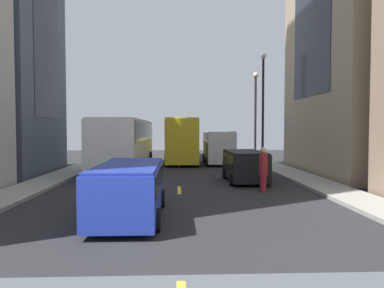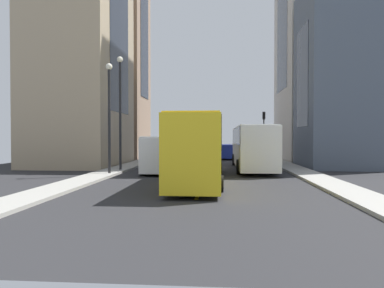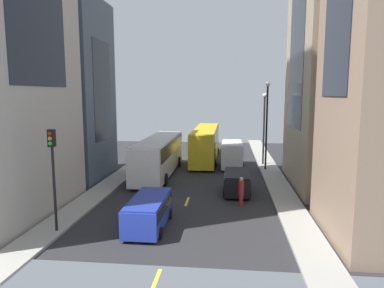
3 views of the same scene
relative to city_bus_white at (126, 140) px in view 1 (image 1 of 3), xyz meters
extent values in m
plane|color=#28282B|center=(3.53, 2.55, -2.01)|extent=(39.42, 39.42, 0.00)
cube|color=#9E9B93|center=(-3.25, 2.55, -1.93)|extent=(1.86, 44.00, 0.15)
cube|color=#9E9B93|center=(10.31, 2.55, -1.93)|extent=(1.86, 44.00, 0.15)
cube|color=yellow|center=(3.53, -7.95, -2.00)|extent=(0.16, 2.00, 0.01)
cube|color=yellow|center=(3.53, 2.55, -2.00)|extent=(0.16, 2.00, 0.01)
cube|color=yellow|center=(3.53, 13.05, -2.00)|extent=(0.16, 2.00, 0.01)
cube|color=yellow|center=(3.53, 23.55, -2.00)|extent=(0.16, 2.00, 0.01)
cube|color=tan|center=(14.95, -2.65, 8.49)|extent=(7.01, 10.30, 20.99)
cube|color=#1E232D|center=(14.95, -2.65, 8.49)|extent=(7.08, 5.66, 11.55)
cube|color=silver|center=(0.00, 0.00, -0.23)|extent=(2.55, 12.38, 3.00)
cube|color=black|center=(0.00, 0.00, 0.62)|extent=(2.60, 11.39, 1.20)
cube|color=beige|center=(0.00, 0.00, 1.31)|extent=(2.45, 11.88, 0.08)
cylinder|color=black|center=(-1.17, 3.84, -1.51)|extent=(0.46, 1.00, 1.00)
cylinder|color=black|center=(1.17, 3.84, -1.51)|extent=(0.46, 1.00, 1.00)
cylinder|color=black|center=(-1.17, -3.84, -1.51)|extent=(0.46, 1.00, 1.00)
cylinder|color=black|center=(1.17, -3.84, -1.51)|extent=(0.46, 1.00, 1.00)
cube|color=yellow|center=(3.75, 7.74, -0.15)|extent=(2.45, 13.42, 3.30)
cube|color=black|center=(3.75, 7.74, 0.71)|extent=(2.50, 12.34, 1.48)
cube|color=gold|center=(3.75, 7.74, 1.54)|extent=(2.35, 12.88, 0.08)
cylinder|color=black|center=(2.62, 11.90, -1.63)|extent=(0.44, 0.76, 0.76)
cylinder|color=black|center=(4.88, 11.90, -1.63)|extent=(0.44, 0.76, 0.76)
cylinder|color=black|center=(2.62, 3.58, -1.63)|extent=(0.44, 0.76, 0.76)
cylinder|color=black|center=(4.88, 3.58, -1.63)|extent=(0.44, 0.76, 0.76)
cube|color=white|center=(6.65, 3.84, -0.66)|extent=(2.05, 5.04, 2.30)
cube|color=black|center=(6.65, 3.84, 0.09)|extent=(2.09, 4.64, 0.69)
cube|color=silver|center=(6.65, 3.84, 0.53)|extent=(1.97, 4.84, 0.08)
cylinder|color=black|center=(5.71, 5.41, -1.65)|extent=(0.37, 0.72, 0.72)
cylinder|color=black|center=(7.59, 5.41, -1.65)|extent=(0.37, 0.72, 0.72)
cylinder|color=black|center=(5.71, 2.28, -1.65)|extent=(0.37, 0.72, 0.72)
cylinder|color=black|center=(7.59, 2.28, -1.65)|extent=(0.37, 0.72, 0.72)
cube|color=black|center=(6.95, -5.50, -1.16)|extent=(1.79, 4.08, 1.35)
cube|color=black|center=(6.95, -5.50, -0.82)|extent=(1.82, 3.75, 0.57)
cube|color=black|center=(6.95, -5.50, -0.45)|extent=(1.72, 3.91, 0.08)
cylinder|color=black|center=(6.13, -4.23, -1.70)|extent=(0.32, 0.62, 0.62)
cylinder|color=black|center=(7.77, -4.23, -1.70)|extent=(0.32, 0.62, 0.62)
cylinder|color=black|center=(6.13, -6.76, -1.70)|extent=(0.32, 0.62, 0.62)
cylinder|color=black|center=(7.77, -6.76, -1.70)|extent=(0.32, 0.62, 0.62)
cube|color=#2338AD|center=(1.97, -12.83, -1.13)|extent=(1.86, 4.79, 1.43)
cube|color=black|center=(1.97, -12.83, -0.76)|extent=(1.90, 4.41, 0.60)
cube|color=navy|center=(1.97, -12.83, -0.37)|extent=(1.79, 4.60, 0.08)
cylinder|color=black|center=(1.12, -11.35, -1.70)|extent=(0.34, 0.62, 0.62)
cylinder|color=black|center=(2.83, -11.35, -1.70)|extent=(0.34, 0.62, 0.62)
cylinder|color=black|center=(1.12, -14.32, -1.70)|extent=(0.34, 0.62, 0.62)
cylinder|color=black|center=(2.83, -14.32, -1.70)|extent=(0.34, 0.62, 0.62)
cylinder|color=gray|center=(-3.45, 18.43, -1.48)|extent=(0.21, 0.21, 0.77)
cylinder|color=maroon|center=(-3.45, 18.43, -0.61)|extent=(0.28, 0.28, 0.97)
sphere|color=tan|center=(-3.45, 18.43, -0.01)|extent=(0.23, 0.23, 0.23)
cylinder|color=maroon|center=(7.19, -8.53, -1.63)|extent=(0.28, 0.28, 0.75)
cylinder|color=maroon|center=(7.19, -8.53, -0.78)|extent=(0.37, 0.37, 0.95)
sphere|color=tan|center=(7.19, -8.53, -0.17)|extent=(0.26, 0.26, 0.26)
cylinder|color=black|center=(9.88, 5.31, 1.58)|extent=(0.18, 0.18, 6.88)
sphere|color=silver|center=(9.88, 5.31, 5.20)|extent=(0.44, 0.44, 0.44)
cylinder|color=black|center=(9.88, 2.73, 2.10)|extent=(0.18, 0.18, 7.91)
sphere|color=silver|center=(9.88, 2.73, 6.23)|extent=(0.44, 0.44, 0.44)
camera|label=1|loc=(3.48, -23.69, 0.74)|focal=32.97mm
camera|label=2|loc=(2.62, 28.13, 0.52)|focal=32.86mm
camera|label=3|loc=(6.33, -31.23, 5.33)|focal=32.99mm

